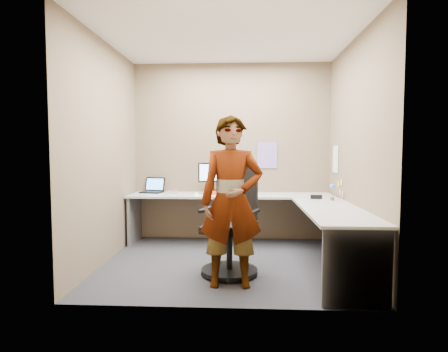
# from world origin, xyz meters

# --- Properties ---
(ground) EXTENTS (3.00, 3.00, 0.00)m
(ground) POSITION_xyz_m (0.00, 0.00, 0.00)
(ground) COLOR #26262B
(ground) RESTS_ON ground
(wall_back) EXTENTS (3.00, 0.00, 3.00)m
(wall_back) POSITION_xyz_m (0.00, 1.30, 1.35)
(wall_back) COLOR brown
(wall_back) RESTS_ON ground
(wall_right) EXTENTS (0.00, 2.70, 2.70)m
(wall_right) POSITION_xyz_m (1.50, 0.00, 1.35)
(wall_right) COLOR brown
(wall_right) RESTS_ON ground
(wall_left) EXTENTS (0.00, 2.70, 2.70)m
(wall_left) POSITION_xyz_m (-1.50, 0.00, 1.35)
(wall_left) COLOR brown
(wall_left) RESTS_ON ground
(ceiling) EXTENTS (3.00, 3.00, 0.00)m
(ceiling) POSITION_xyz_m (0.00, 0.00, 2.70)
(ceiling) COLOR white
(ceiling) RESTS_ON wall_back
(desk) EXTENTS (2.98, 2.58, 0.73)m
(desk) POSITION_xyz_m (0.44, 0.39, 0.59)
(desk) COLOR #A1A1A1
(desk) RESTS_ON ground
(paper_ream) EXTENTS (0.29, 0.22, 0.05)m
(paper_ream) POSITION_xyz_m (-0.27, 1.00, 0.76)
(paper_ream) COLOR red
(paper_ream) RESTS_ON desk
(monitor) EXTENTS (0.43, 0.14, 0.41)m
(monitor) POSITION_xyz_m (-0.27, 1.01, 1.02)
(monitor) COLOR black
(monitor) RESTS_ON paper_ream
(laptop) EXTENTS (0.37, 0.33, 0.23)m
(laptop) POSITION_xyz_m (-1.20, 1.16, 0.79)
(laptop) COLOR black
(laptop) RESTS_ON desk
(trackball_mouse) EXTENTS (0.12, 0.08, 0.07)m
(trackball_mouse) POSITION_xyz_m (-0.88, 1.03, 0.76)
(trackball_mouse) COLOR #B7B7BC
(trackball_mouse) RESTS_ON desk
(origami) EXTENTS (0.10, 0.10, 0.06)m
(origami) POSITION_xyz_m (-0.48, 0.78, 0.76)
(origami) COLOR white
(origami) RESTS_ON desk
(stapler) EXTENTS (0.15, 0.04, 0.05)m
(stapler) POSITION_xyz_m (1.15, 0.51, 0.76)
(stapler) COLOR black
(stapler) RESTS_ON desk
(flower) EXTENTS (0.07, 0.07, 0.22)m
(flower) POSITION_xyz_m (1.33, 0.38, 0.87)
(flower) COLOR brown
(flower) RESTS_ON desk
(calendar_purple) EXTENTS (0.30, 0.01, 0.40)m
(calendar_purple) POSITION_xyz_m (0.55, 1.29, 1.30)
(calendar_purple) COLOR #846BB7
(calendar_purple) RESTS_ON wall_back
(calendar_white) EXTENTS (0.01, 0.28, 0.38)m
(calendar_white) POSITION_xyz_m (1.49, 0.90, 1.25)
(calendar_white) COLOR white
(calendar_white) RESTS_ON wall_right
(sticky_note_a) EXTENTS (0.01, 0.07, 0.07)m
(sticky_note_a) POSITION_xyz_m (1.49, 0.55, 0.95)
(sticky_note_a) COLOR #F2E059
(sticky_note_a) RESTS_ON wall_right
(sticky_note_b) EXTENTS (0.01, 0.07, 0.07)m
(sticky_note_b) POSITION_xyz_m (1.49, 0.60, 0.82)
(sticky_note_b) COLOR pink
(sticky_note_b) RESTS_ON wall_right
(sticky_note_c) EXTENTS (0.01, 0.07, 0.07)m
(sticky_note_c) POSITION_xyz_m (1.49, 0.48, 0.80)
(sticky_note_c) COLOR pink
(sticky_note_c) RESTS_ON wall_right
(sticky_note_d) EXTENTS (0.01, 0.07, 0.07)m
(sticky_note_d) POSITION_xyz_m (1.49, 0.70, 0.92)
(sticky_note_d) COLOR #F2E059
(sticky_note_d) RESTS_ON wall_right
(office_chair) EXTENTS (0.68, 0.66, 1.18)m
(office_chair) POSITION_xyz_m (0.06, -0.35, 0.48)
(office_chair) COLOR black
(office_chair) RESTS_ON ground
(person) EXTENTS (0.65, 0.45, 1.73)m
(person) POSITION_xyz_m (0.07, -0.74, 0.86)
(person) COLOR #999399
(person) RESTS_ON ground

